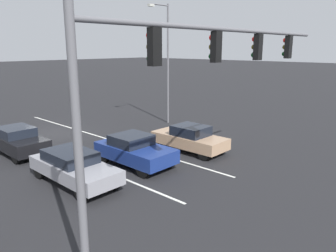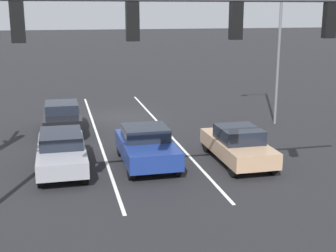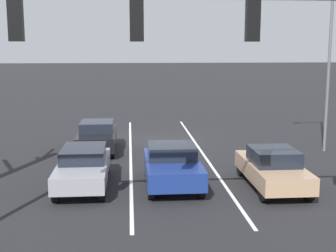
{
  "view_description": "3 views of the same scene",
  "coord_description": "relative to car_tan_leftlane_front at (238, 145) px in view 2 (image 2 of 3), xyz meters",
  "views": [
    {
      "loc": [
        10.22,
        19.93,
        5.59
      ],
      "look_at": [
        -0.82,
        9.75,
        1.98
      ],
      "focal_mm": 35.0,
      "sensor_mm": 36.0,
      "label": 1
    },
    {
      "loc": [
        3.39,
        25.59,
        5.89
      ],
      "look_at": [
        -0.53,
        8.99,
        1.63
      ],
      "focal_mm": 50.0,
      "sensor_mm": 36.0,
      "label": 2
    },
    {
      "loc": [
        1.73,
        24.9,
        5.02
      ],
      "look_at": [
        0.24,
        6.98,
        1.95
      ],
      "focal_mm": 50.0,
      "sensor_mm": 36.0,
      "label": 3
    }
  ],
  "objects": [
    {
      "name": "car_gray_rightlane_front",
      "position": [
        6.76,
        -0.76,
        0.02
      ],
      "size": [
        1.75,
        4.53,
        1.39
      ],
      "color": "gray",
      "rests_on": "ground_plane"
    },
    {
      "name": "car_navy_midlane_front",
      "position": [
        3.56,
        -0.54,
        0.03
      ],
      "size": [
        1.94,
        4.04,
        1.48
      ],
      "color": "navy",
      "rests_on": "ground_plane"
    },
    {
      "name": "lane_stripe_center_divider",
      "position": [
        5.05,
        -5.56,
        -0.72
      ],
      "size": [
        0.12,
        18.96,
        0.01
      ],
      "primitive_type": "cube",
      "color": "silver",
      "rests_on": "ground_plane"
    },
    {
      "name": "ground_plane",
      "position": [
        3.35,
        -9.04,
        -0.73
      ],
      "size": [
        240.0,
        240.0,
        0.0
      ],
      "primitive_type": "plane",
      "color": "black"
    },
    {
      "name": "traffic_signal_gantry",
      "position": [
        5.56,
        4.9,
        4.34
      ],
      "size": [
        12.51,
        0.37,
        6.74
      ],
      "color": "slate",
      "rests_on": "ground_plane"
    },
    {
      "name": "car_tan_leftlane_front",
      "position": [
        0.0,
        0.0,
        0.0
      ],
      "size": [
        1.75,
        4.26,
        1.44
      ],
      "color": "tan",
      "rests_on": "ground_plane"
    },
    {
      "name": "lane_stripe_left_divider",
      "position": [
        1.64,
        -5.56,
        -0.72
      ],
      "size": [
        0.12,
        18.96,
        0.01
      ],
      "primitive_type": "cube",
      "color": "silver",
      "rests_on": "ground_plane"
    },
    {
      "name": "street_lamp_left_shoulder",
      "position": [
        -4.13,
        -5.61,
        4.19
      ],
      "size": [
        1.97,
        0.24,
        8.58
      ],
      "color": "slate",
      "rests_on": "ground_plane"
    },
    {
      "name": "car_black_rightlane_second",
      "position": [
        6.65,
        -6.46,
        0.03
      ],
      "size": [
        1.77,
        4.1,
        1.45
      ],
      "color": "black",
      "rests_on": "ground_plane"
    }
  ]
}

